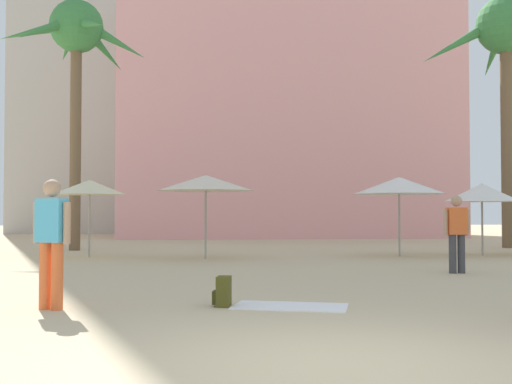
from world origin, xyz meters
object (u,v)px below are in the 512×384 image
Objects in this scene: cafe_umbrella_3 at (482,193)px; person_near_right at (52,238)px; palm_tree_far_left at (76,42)px; palm_tree_left at (506,41)px; cafe_umbrella_4 at (90,187)px; cafe_umbrella_5 at (399,186)px; person_mid_center at (457,231)px; backpack at (223,292)px; beach_towel at (290,306)px; cafe_umbrella_0 at (206,183)px.

cafe_umbrella_3 reaches higher than person_near_right.
palm_tree_left reaches higher than palm_tree_far_left.
cafe_umbrella_5 is at bearing -3.06° from cafe_umbrella_4.
cafe_umbrella_5 is 5.35m from person_mid_center.
cafe_umbrella_4 is at bearing -59.25° from backpack.
beach_towel is (-4.68, -9.72, -2.11)m from cafe_umbrella_5.
cafe_umbrella_5 is at bearing -174.30° from cafe_umbrella_3.
palm_tree_far_left is 3.22× the size of cafe_umbrella_5.
palm_tree_left is 4.15× the size of cafe_umbrella_4.
palm_tree_far_left is 15.99m from backpack.
beach_towel is 0.94× the size of person_mid_center.
palm_tree_far_left is at bearing -59.78° from backpack.
cafe_umbrella_0 reaches higher than person_mid_center.
cafe_umbrella_3 is at bearing -118.68° from backpack.
palm_tree_far_left is at bearing 158.78° from cafe_umbrella_5.
cafe_umbrella_4 reaches higher than person_near_right.
palm_tree_left is 20.49m from person_near_right.
person_near_right is at bearing 179.28° from beach_towel.
person_mid_center is (4.28, 4.52, 0.91)m from beach_towel.
palm_tree_left is 13.38m from cafe_umbrella_0.
palm_tree_far_left reaches higher than cafe_umbrella_4.
palm_tree_far_left is 3.18× the size of cafe_umbrella_0.
person_near_right is (-7.95, -9.68, -1.15)m from cafe_umbrella_5.
cafe_umbrella_5 is at bearing 3.16° from cafe_umbrella_0.
person_near_right is at bearing -136.91° from cafe_umbrella_3.
palm_tree_far_left is 14.88m from person_mid_center.
cafe_umbrella_0 is 1.21× the size of cafe_umbrella_4.
cafe_umbrella_0 is 1.75× the size of beach_towel.
palm_tree_far_left reaches higher than beach_towel.
beach_towel is at bearing -115.71° from cafe_umbrella_5.
backpack is (-8.30, -9.87, -1.71)m from cafe_umbrella_3.
palm_tree_left is 6.00× the size of beach_towel.
cafe_umbrella_0 is 8.48m from cafe_umbrella_3.
person_mid_center is (8.77, -5.69, -1.13)m from cafe_umbrella_4.
cafe_umbrella_0 is at bearing -13.41° from cafe_umbrella_4.
beach_towel is 0.96m from backpack.
person_mid_center reaches higher than beach_towel.
cafe_umbrella_0 is 9.70m from beach_towel.
cafe_umbrella_0 is at bearing 44.50° from person_mid_center.
cafe_umbrella_4 is 10.86m from backpack.
cafe_umbrella_3 is at bearing -16.00° from palm_tree_far_left.
backpack is (-0.94, 0.12, 0.19)m from beach_towel.
palm_tree_far_left is 3.85× the size of cafe_umbrella_4.
person_near_right is (1.21, -10.17, -1.08)m from cafe_umbrella_4.
palm_tree_left is 5.61× the size of person_mid_center.
backpack is 0.25× the size of person_mid_center.
palm_tree_far_left is 5.56× the size of beach_towel.
palm_tree_far_left is 15.21m from person_near_right.
cafe_umbrella_4 reaches higher than beach_towel.
palm_tree_left is at bearing 53.77° from beach_towel.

